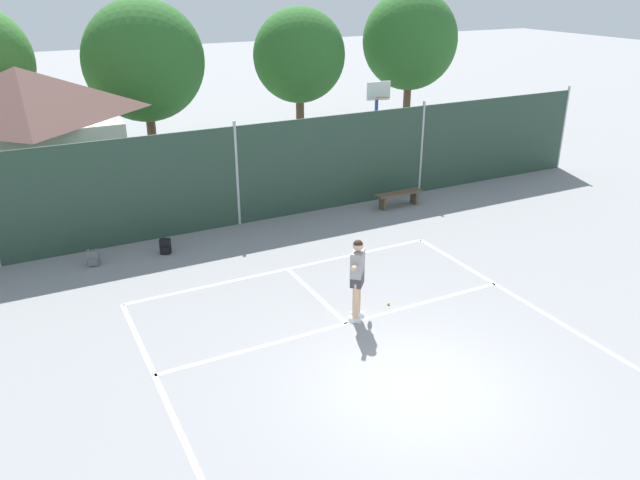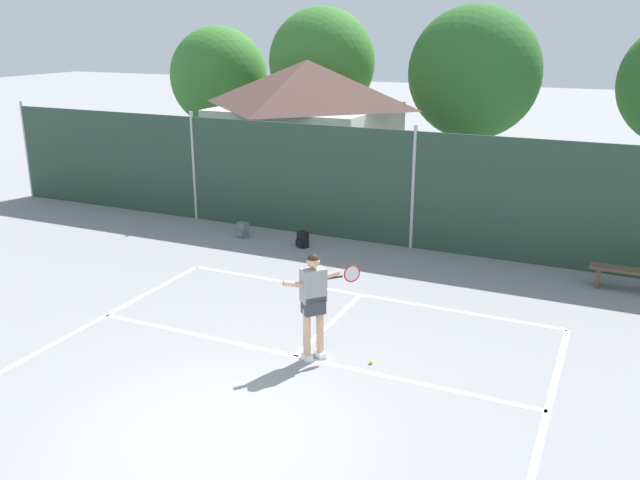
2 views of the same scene
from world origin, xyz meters
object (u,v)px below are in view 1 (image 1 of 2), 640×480
object	(u,v)px
basketball_hoop	(377,118)
tennis_ball	(389,304)
backpack_black	(165,247)
courtside_bench	(399,196)
tennis_player	(357,272)
backpack_grey	(93,258)

from	to	relation	value
basketball_hoop	tennis_ball	world-z (taller)	basketball_hoop
basketball_hoop	tennis_ball	xyz separation A→B (m)	(-4.48, -7.85, -2.28)
backpack_black	courtside_bench	xyz separation A→B (m)	(7.57, 0.22, 0.17)
tennis_player	tennis_ball	xyz separation A→B (m)	(0.95, 0.19, -1.08)
tennis_player	backpack_black	size ratio (longest dim) A/B	4.01
courtside_bench	tennis_ball	bearing A→B (deg)	-125.56
tennis_ball	basketball_hoop	bearing A→B (deg)	60.27
backpack_grey	backpack_black	xyz separation A→B (m)	(1.83, -0.11, 0.00)
basketball_hoop	backpack_grey	world-z (taller)	basketball_hoop
tennis_player	basketball_hoop	bearing A→B (deg)	55.93
tennis_player	courtside_bench	xyz separation A→B (m)	(4.76, 5.52, -0.75)
courtside_bench	tennis_player	bearing A→B (deg)	-130.81
tennis_ball	courtside_bench	world-z (taller)	courtside_bench
tennis_ball	courtside_bench	bearing A→B (deg)	54.44
backpack_grey	backpack_black	distance (m)	1.83
basketball_hoop	tennis_player	bearing A→B (deg)	-124.07
basketball_hoop	backpack_grey	bearing A→B (deg)	-165.37
tennis_player	backpack_black	world-z (taller)	tennis_player
backpack_grey	courtside_bench	xyz separation A→B (m)	(9.40, 0.11, 0.17)
basketball_hoop	backpack_grey	distance (m)	10.62
backpack_grey	courtside_bench	world-z (taller)	courtside_bench
tennis_player	courtside_bench	world-z (taller)	tennis_player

